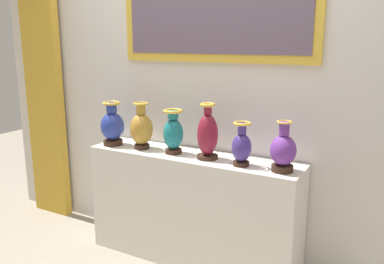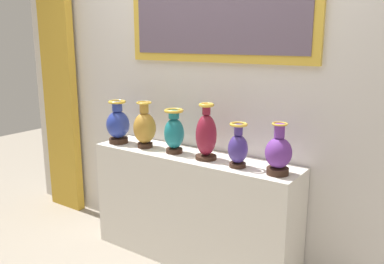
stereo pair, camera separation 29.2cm
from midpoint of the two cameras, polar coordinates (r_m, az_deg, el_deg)
name	(u,v)px [view 2 (the right image)]	position (r m, az deg, el deg)	size (l,w,h in m)	color
ground_plane	(192,259)	(3.30, 2.65, -17.57)	(10.22, 10.22, 0.00)	gray
display_shelf	(192,208)	(3.11, 2.74, -10.82)	(1.64, 0.38, 0.85)	silver
back_wall	(211,66)	(3.06, 5.48, 9.24)	(4.22, 0.14, 2.94)	silver
curtain_gold	(61,103)	(4.10, -16.20, 3.98)	(0.41, 0.08, 2.14)	gold
vase_cobalt	(118,124)	(3.29, -7.99, 1.06)	(0.19, 0.19, 0.35)	#382319
vase_ochre	(145,128)	(3.13, -4.10, 0.60)	(0.18, 0.18, 0.36)	#382319
vase_teal	(174,132)	(2.97, 0.24, -0.06)	(0.15, 0.15, 0.33)	#382319
vase_burgundy	(206,135)	(2.82, 4.98, -0.48)	(0.15, 0.15, 0.40)	#382319
vase_indigo	(238,148)	(2.68, 9.64, -2.25)	(0.13, 0.13, 0.30)	#382319
vase_violet	(278,153)	(2.59, 15.34, -2.98)	(0.17, 0.17, 0.33)	#382319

